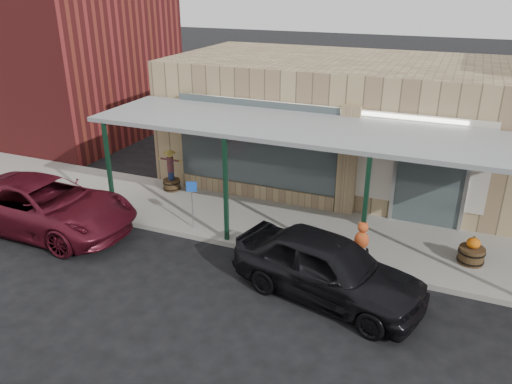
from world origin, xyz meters
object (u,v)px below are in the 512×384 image
at_px(barrel_scarecrow, 171,176).
at_px(barrel_pumpkin, 471,253).
at_px(handicap_sign, 192,198).
at_px(car_maroon, 45,205).
at_px(parked_sedan, 328,267).

relative_size(barrel_scarecrow, barrel_pumpkin, 1.93).
xyz_separation_m(handicap_sign, car_maroon, (-3.96, -1.44, -0.31)).
distance_m(barrel_scarecrow, car_maroon, 4.08).
distance_m(barrel_pumpkin, parked_sedan, 3.92).
height_order(barrel_scarecrow, handicap_sign, barrel_scarecrow).
height_order(handicap_sign, car_maroon, handicap_sign).
bearing_deg(handicap_sign, barrel_pumpkin, -14.24).
relative_size(barrel_pumpkin, car_maroon, 0.14).
xyz_separation_m(barrel_scarecrow, barrel_pumpkin, (9.28, -1.14, -0.22)).
bearing_deg(barrel_scarecrow, car_maroon, -140.94).
bearing_deg(barrel_pumpkin, car_maroon, -167.70).
distance_m(handicap_sign, car_maroon, 4.23).
height_order(barrel_scarecrow, car_maroon, barrel_scarecrow).
height_order(barrel_scarecrow, barrel_pumpkin, barrel_scarecrow).
distance_m(barrel_pumpkin, car_maroon, 11.48).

